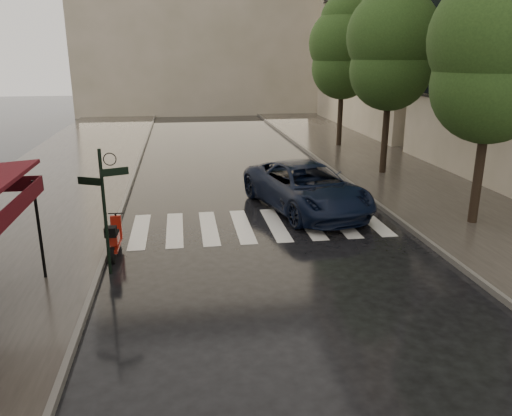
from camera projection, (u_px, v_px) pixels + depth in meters
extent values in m
plane|color=black|center=(155.00, 334.00, 9.61)|extent=(120.00, 120.00, 0.00)
cube|color=#38332D|center=(55.00, 185.00, 20.28)|extent=(6.00, 60.00, 0.12)
cube|color=#38332D|center=(398.00, 173.00, 22.39)|extent=(5.50, 60.00, 0.12)
cube|color=#595651|center=(132.00, 182.00, 20.71)|extent=(0.12, 60.00, 0.16)
cube|color=#595651|center=(338.00, 175.00, 21.98)|extent=(0.12, 60.00, 0.16)
cube|color=silver|center=(140.00, 231.00, 15.17)|extent=(0.50, 3.20, 0.01)
cube|color=silver|center=(175.00, 229.00, 15.32)|extent=(0.50, 3.20, 0.01)
cube|color=silver|center=(209.00, 228.00, 15.47)|extent=(0.50, 3.20, 0.01)
cube|color=silver|center=(242.00, 226.00, 15.62)|extent=(0.50, 3.20, 0.01)
cube|color=silver|center=(275.00, 224.00, 15.77)|extent=(0.50, 3.20, 0.01)
cube|color=silver|center=(308.00, 223.00, 15.92)|extent=(0.50, 3.20, 0.01)
cube|color=silver|center=(339.00, 221.00, 16.07)|extent=(0.50, 3.20, 0.01)
cube|color=silver|center=(370.00, 220.00, 16.22)|extent=(0.50, 3.20, 0.01)
cylinder|color=black|center=(39.00, 230.00, 11.44)|extent=(0.07, 0.07, 2.35)
cylinder|color=black|center=(105.00, 213.00, 11.81)|extent=(0.08, 0.08, 3.10)
cube|color=black|center=(114.00, 172.00, 11.56)|extent=(0.62, 0.26, 0.18)
cube|color=black|center=(89.00, 181.00, 11.53)|extent=(0.56, 0.29, 0.18)
cylinder|color=black|center=(481.00, 155.00, 15.04)|extent=(0.28, 0.28, 4.26)
sphere|color=#1F3814|center=(490.00, 85.00, 14.43)|extent=(3.40, 3.40, 3.40)
sphere|color=#1F3814|center=(497.00, 38.00, 14.05)|extent=(3.80, 3.80, 3.80)
cylinder|color=black|center=(386.00, 122.00, 21.60)|extent=(0.28, 0.28, 4.48)
sphere|color=#1F3814|center=(390.00, 70.00, 20.96)|extent=(3.40, 3.40, 3.40)
sphere|color=#1F3814|center=(393.00, 36.00, 20.56)|extent=(3.80, 3.80, 3.80)
sphere|color=#1F3814|center=(395.00, 2.00, 20.18)|extent=(2.60, 2.60, 2.60)
cylinder|color=black|center=(340.00, 107.00, 28.26)|extent=(0.28, 0.28, 4.37)
sphere|color=#1F3814|center=(342.00, 68.00, 27.64)|extent=(3.40, 3.40, 3.40)
sphere|color=#1F3814|center=(344.00, 43.00, 27.24)|extent=(3.80, 3.80, 3.80)
sphere|color=#1F3814|center=(345.00, 19.00, 26.88)|extent=(2.60, 2.60, 2.60)
cylinder|color=black|center=(113.00, 255.00, 12.80)|extent=(0.10, 0.43, 0.43)
cylinder|color=black|center=(118.00, 240.00, 13.87)|extent=(0.10, 0.43, 0.43)
cube|color=maroon|center=(115.00, 244.00, 13.34)|extent=(0.27, 1.17, 0.09)
cube|color=maroon|center=(113.00, 238.00, 13.04)|extent=(0.28, 0.50, 0.25)
cube|color=maroon|center=(116.00, 227.00, 13.62)|extent=(0.29, 0.11, 0.67)
cylinder|color=black|center=(116.00, 213.00, 13.59)|extent=(0.41, 0.04, 0.03)
cube|color=black|center=(111.00, 232.00, 12.64)|extent=(0.29, 0.28, 0.25)
imported|color=black|center=(306.00, 187.00, 17.06)|extent=(3.98, 6.23, 1.60)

